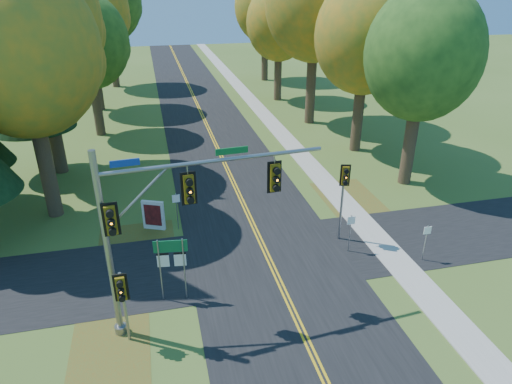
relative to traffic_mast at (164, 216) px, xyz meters
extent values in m
plane|color=#445D21|center=(4.99, 1.78, -5.01)|extent=(160.00, 160.00, 0.00)
cube|color=black|center=(4.99, 1.78, -5.00)|extent=(8.00, 160.00, 0.02)
cube|color=black|center=(4.99, 3.78, -5.00)|extent=(60.00, 6.00, 0.02)
cube|color=gold|center=(4.89, 1.78, -4.99)|extent=(0.10, 160.00, 0.01)
cube|color=gold|center=(5.09, 1.78, -4.99)|extent=(0.10, 160.00, 0.01)
cube|color=#9E998E|center=(11.19, 1.78, -4.98)|extent=(1.60, 160.00, 0.06)
cube|color=brown|center=(-1.51, 5.78, -5.01)|extent=(4.00, 6.00, 0.00)
cube|color=brown|center=(11.79, 7.78, -5.01)|extent=(3.50, 8.00, 0.00)
cube|color=brown|center=(-2.51, -1.22, -5.01)|extent=(3.00, 5.00, 0.00)
cylinder|color=#38281C|center=(-6.21, 11.08, -1.64)|extent=(0.86, 0.86, 6.75)
ellipsoid|color=#BE7A19|center=(-6.21, 11.08, 4.54)|extent=(8.00, 8.00, 9.20)
sphere|color=#BE7A19|center=(-4.61, 12.28, 3.74)|extent=(4.80, 4.80, 4.80)
cylinder|color=#38281C|center=(16.49, 10.48, -1.97)|extent=(0.83, 0.83, 6.08)
ellipsoid|color=#437424|center=(16.49, 10.48, 3.58)|extent=(7.20, 7.20, 8.28)
sphere|color=#437424|center=(17.93, 11.56, 2.86)|extent=(4.32, 4.32, 4.32)
sphere|color=#437424|center=(15.23, 9.76, 4.30)|extent=(3.96, 3.96, 3.96)
cylinder|color=#38281C|center=(-6.81, 17.98, -1.30)|extent=(0.89, 0.89, 7.42)
ellipsoid|color=#BE7A19|center=(-6.81, 17.98, 5.42)|extent=(8.60, 8.60, 9.89)
sphere|color=#BE7A19|center=(-5.09, 19.27, 4.56)|extent=(5.16, 5.16, 5.16)
cylinder|color=#38281C|center=(15.89, 17.28, -1.86)|extent=(0.84, 0.84, 6.30)
ellipsoid|color=#BE7A19|center=(15.89, 17.28, 3.95)|extent=(7.60, 7.60, 8.74)
sphere|color=#BE7A19|center=(17.41, 18.42, 3.19)|extent=(4.56, 4.56, 4.56)
sphere|color=#BE7A19|center=(14.56, 16.52, 4.71)|extent=(4.18, 4.18, 4.18)
cylinder|color=#38281C|center=(-4.61, 26.18, -2.20)|extent=(0.81, 0.81, 5.62)
ellipsoid|color=#437424|center=(-4.61, 26.18, 2.99)|extent=(6.80, 6.80, 7.82)
sphere|color=#437424|center=(-3.25, 27.20, 2.31)|extent=(4.08, 4.08, 4.08)
sphere|color=#437424|center=(-5.80, 25.50, 3.67)|extent=(3.74, 3.74, 3.74)
cylinder|color=#38281C|center=(14.79, 25.38, -1.19)|extent=(0.90, 0.90, 7.65)
ellipsoid|color=#BE7A19|center=(14.79, 25.38, 5.72)|extent=(8.80, 8.80, 10.12)
sphere|color=#BE7A19|center=(16.55, 26.70, 4.84)|extent=(5.28, 5.28, 5.28)
cylinder|color=#38281C|center=(-5.21, 34.88, -1.52)|extent=(0.87, 0.87, 6.98)
ellipsoid|color=#BE7A19|center=(-5.21, 34.88, 4.83)|extent=(8.20, 8.20, 9.43)
sphere|color=#BE7A19|center=(-3.57, 36.11, 4.01)|extent=(4.92, 4.92, 4.92)
sphere|color=#BE7A19|center=(-6.64, 34.06, 5.65)|extent=(4.51, 4.51, 4.51)
cylinder|color=#38281C|center=(14.19, 34.58, -2.09)|extent=(0.82, 0.82, 5.85)
ellipsoid|color=#BE7A19|center=(14.19, 34.58, 3.29)|extent=(7.00, 7.00, 8.05)
sphere|color=#BE7A19|center=(15.59, 35.63, 2.59)|extent=(4.20, 4.20, 4.20)
sphere|color=#BE7A19|center=(12.97, 33.88, 3.99)|extent=(3.85, 3.85, 3.85)
cylinder|color=#38281C|center=(-4.01, 45.78, -1.41)|extent=(0.88, 0.88, 7.20)
ellipsoid|color=#437424|center=(-4.01, 45.78, 5.13)|extent=(8.40, 8.40, 9.66)
sphere|color=#437424|center=(-2.33, 47.04, 4.29)|extent=(5.04, 5.04, 5.04)
cylinder|color=#38281C|center=(15.39, 45.28, -1.75)|extent=(0.85, 0.85, 6.53)
ellipsoid|color=#BE7A19|center=(15.39, 45.28, 4.24)|extent=(7.80, 7.80, 8.97)
sphere|color=#BE7A19|center=(16.95, 46.45, 3.46)|extent=(4.68, 4.68, 4.68)
sphere|color=#BE7A19|center=(14.03, 44.50, 5.02)|extent=(4.29, 4.29, 4.29)
cylinder|color=#38281C|center=(-8.01, 17.78, -3.30)|extent=(0.50, 0.50, 3.42)
cone|color=black|center=(-8.01, 17.78, 1.13)|extent=(5.60, 5.60, 5.45)
cone|color=black|center=(-8.01, 17.78, 5.03)|extent=(4.57, 4.57, 5.45)
cylinder|color=gray|center=(-2.11, -0.13, -1.11)|extent=(0.24, 0.24, 7.79)
cylinder|color=gray|center=(-2.11, -0.13, -4.84)|extent=(0.49, 0.49, 0.33)
cylinder|color=gray|center=(2.05, 0.22, 1.89)|extent=(8.33, 0.87, 0.16)
cylinder|color=gray|center=(-0.89, -0.03, 0.78)|extent=(2.52, 0.31, 2.30)
cylinder|color=gray|center=(0.99, 0.13, 1.69)|extent=(0.04, 0.04, 0.40)
cube|color=#72590C|center=(0.99, 0.13, 0.93)|extent=(0.41, 0.37, 1.11)
cube|color=black|center=(0.99, 0.13, 0.93)|extent=(0.58, 0.08, 1.31)
sphere|color=orange|center=(1.01, -0.12, 0.93)|extent=(0.20, 0.20, 0.20)
cylinder|color=black|center=(1.01, -0.12, 1.29)|extent=(0.28, 0.20, 0.27)
cylinder|color=black|center=(1.01, -0.12, 0.93)|extent=(0.28, 0.20, 0.27)
cylinder|color=black|center=(1.01, -0.12, 0.58)|extent=(0.28, 0.20, 0.27)
cylinder|color=gray|center=(4.32, 0.42, 1.69)|extent=(0.04, 0.04, 0.40)
cube|color=#72590C|center=(4.32, 0.42, 0.93)|extent=(0.41, 0.37, 1.11)
cube|color=black|center=(4.32, 0.42, 0.93)|extent=(0.58, 0.08, 1.31)
sphere|color=orange|center=(4.34, 0.16, 0.93)|extent=(0.20, 0.20, 0.20)
cylinder|color=black|center=(4.34, 0.16, 1.29)|extent=(0.28, 0.20, 0.27)
cylinder|color=black|center=(4.34, 0.16, 0.93)|extent=(0.28, 0.20, 0.27)
cylinder|color=black|center=(4.34, 0.16, 0.58)|extent=(0.28, 0.20, 0.27)
cube|color=#72590C|center=(-1.82, -0.27, 0.22)|extent=(0.41, 0.37, 1.11)
cube|color=black|center=(-1.82, -0.27, 0.22)|extent=(0.58, 0.08, 1.31)
sphere|color=orange|center=(-1.80, -0.53, 0.22)|extent=(0.20, 0.20, 0.20)
cylinder|color=black|center=(-1.80, -0.53, 0.58)|extent=(0.28, 0.20, 0.27)
cylinder|color=black|center=(-1.80, -0.53, 0.22)|extent=(0.28, 0.20, 0.27)
cylinder|color=black|center=(-1.80, -0.53, -0.13)|extent=(0.28, 0.20, 0.27)
cube|color=navy|center=(-1.12, -0.05, 2.20)|extent=(1.00, 0.13, 0.24)
cube|color=#0C5926|center=(2.66, 0.28, 2.20)|extent=(1.22, 0.15, 0.24)
cylinder|color=gray|center=(9.19, 4.56, -2.83)|extent=(0.12, 0.12, 4.36)
cube|color=#72590C|center=(9.14, 4.35, -1.15)|extent=(0.40, 0.37, 0.99)
cube|color=black|center=(9.14, 4.35, -1.15)|extent=(0.51, 0.15, 1.17)
sphere|color=orange|center=(9.09, 4.13, -1.15)|extent=(0.18, 0.18, 0.18)
cylinder|color=black|center=(9.09, 4.13, -0.83)|extent=(0.27, 0.21, 0.24)
cylinder|color=black|center=(9.09, 4.13, -1.15)|extent=(0.27, 0.21, 0.24)
cylinder|color=black|center=(9.09, 4.13, -1.46)|extent=(0.27, 0.21, 0.24)
cylinder|color=gray|center=(-1.78, -0.62, -3.42)|extent=(0.12, 0.12, 3.18)
cube|color=#72590C|center=(-1.78, -0.84, -2.33)|extent=(0.34, 0.30, 0.99)
cube|color=black|center=(-1.78, -0.84, -2.33)|extent=(0.52, 0.04, 1.17)
sphere|color=orange|center=(-1.77, -1.07, -2.33)|extent=(0.18, 0.18, 0.18)
cylinder|color=black|center=(-1.77, -1.07, -2.01)|extent=(0.24, 0.16, 0.24)
cylinder|color=black|center=(-1.77, -1.07, -2.33)|extent=(0.24, 0.16, 0.24)
cylinder|color=black|center=(-1.77, -1.07, -2.64)|extent=(0.24, 0.16, 0.24)
cylinder|color=gray|center=(-0.35, 1.55, -3.48)|extent=(0.06, 0.06, 3.07)
cylinder|color=gray|center=(0.66, 1.42, -3.48)|extent=(0.06, 0.06, 3.07)
cube|color=#0C592F|center=(0.16, 1.52, -2.30)|extent=(1.43, 0.22, 0.56)
cube|color=silver|center=(0.16, 1.52, -2.30)|extent=(1.22, 0.16, 0.08)
cube|color=silver|center=(-0.20, 1.56, -3.01)|extent=(0.51, 0.10, 0.56)
cube|color=black|center=(-0.20, 1.56, -2.68)|extent=(0.51, 0.07, 0.10)
cube|color=silver|center=(0.51, 1.47, -3.01)|extent=(0.51, 0.10, 0.56)
cube|color=black|center=(0.51, 1.47, -2.68)|extent=(0.51, 0.07, 0.10)
cube|color=silver|center=(-0.51, 7.96, -4.14)|extent=(1.22, 0.67, 1.74)
cube|color=maroon|center=(-0.54, 7.87, -4.09)|extent=(0.89, 0.41, 1.26)
cube|color=silver|center=(-0.95, 8.16, -4.87)|extent=(0.10, 0.10, 0.29)
cube|color=silver|center=(-0.06, 7.76, -4.87)|extent=(0.10, 0.10, 0.29)
cylinder|color=gray|center=(9.19, 3.28, -3.95)|extent=(0.05, 0.05, 2.13)
cube|color=white|center=(9.19, 3.27, -3.17)|extent=(0.41, 0.05, 0.44)
cylinder|color=gray|center=(12.49, 1.68, -4.01)|extent=(0.05, 0.05, 2.01)
cube|color=white|center=(12.49, 1.66, -3.28)|extent=(0.38, 0.04, 0.41)
cylinder|color=gray|center=(0.79, 7.68, -3.91)|extent=(0.05, 0.05, 2.20)
cube|color=white|center=(0.80, 7.66, -3.11)|extent=(0.42, 0.06, 0.45)
camera|label=1|loc=(-0.08, -15.11, 8.03)|focal=32.00mm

